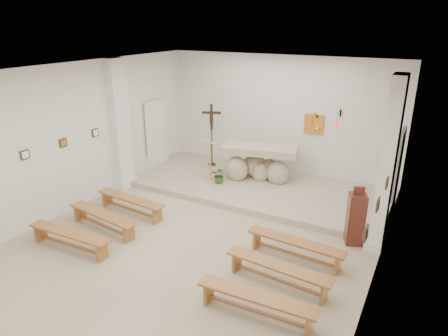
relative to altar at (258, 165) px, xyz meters
The scene contains 29 objects.
ground 3.97m from the altar, 87.82° to the right, with size 7.00×10.00×0.00m, color #BDAD89.
wall_left 5.29m from the altar, 130.40° to the right, with size 0.02×10.00×3.50m, color white.
wall_right 5.48m from the altar, 47.16° to the right, with size 0.02×10.00×3.50m, color white.
wall_back 1.61m from the altar, 82.01° to the left, with size 7.00×0.02×3.50m, color white.
ceiling 4.90m from the altar, 87.82° to the right, with size 7.00×10.00×0.02m, color silver.
sanctuary_platform 0.66m from the altar, 70.60° to the right, with size 6.98×3.00×0.15m, color tan.
pilaster_left 3.94m from the altar, 149.14° to the right, with size 0.26×0.55×3.50m, color white.
pilaster_right 4.18m from the altar, 28.67° to the right, with size 0.26×0.55×3.50m, color white.
gold_wall_relief 1.92m from the altar, 40.80° to the left, with size 0.55×0.04×0.55m, color orange.
sanctuary_lamp 2.41m from the altar, 22.40° to the left, with size 0.11×0.36×0.44m.
station_frame_left_front 5.89m from the altar, 125.10° to the right, with size 0.03×0.20×0.20m, color #3B2B1A.
station_frame_left_mid 5.12m from the altar, 131.72° to the right, with size 0.03×0.20×0.20m, color #3B2B1A.
station_frame_left_rear 4.45m from the altar, 140.63° to the right, with size 0.03×0.20×0.20m, color #3B2B1A.
station_frame_right_front 6.06m from the altar, 52.54° to the right, with size 0.03×0.20×0.20m, color #3B2B1A.
station_frame_right_mid 5.32m from the altar, 45.82° to the right, with size 0.03×0.20×0.20m, color #3B2B1A.
station_frame_right_rear 4.68m from the altar, 36.97° to the right, with size 0.03×0.20×0.20m, color #3B2B1A.
radiator_left 3.51m from the altar, 159.53° to the right, with size 0.10×0.85×0.52m, color silver.
radiator_right 3.79m from the altar, 18.89° to the right, with size 0.10×0.85×0.52m, color silver.
altar is the anchor object (origin of this frame).
lectern 1.38m from the altar, 156.87° to the right, with size 0.49×0.44×1.14m.
crucifix_stand 1.90m from the altar, 167.93° to the left, with size 0.56×0.26×1.91m.
potted_plant 1.15m from the altar, 135.19° to the right, with size 0.41×0.36×0.46m, color #2C4F1F.
donation_pedestal 3.68m from the altar, 33.37° to the right, with size 0.44×0.44×1.28m.
bench_left_front 3.73m from the altar, 120.89° to the right, with size 1.96×0.48×0.41m.
bench_right_front 3.89m from the altar, 55.32° to the right, with size 1.96×0.43×0.41m.
bench_left_second 4.54m from the altar, 114.89° to the right, with size 1.97×0.56×0.41m.
bench_right_second 4.67m from the altar, 61.78° to the right, with size 1.96×0.45×0.41m.
bench_left_third 5.39m from the altar, 110.76° to the right, with size 1.95×0.40×0.41m.
bench_right_third 5.50m from the altar, 66.33° to the right, with size 1.95×0.39×0.41m.
Camera 1 is at (4.04, -5.81, 4.38)m, focal length 32.00 mm.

